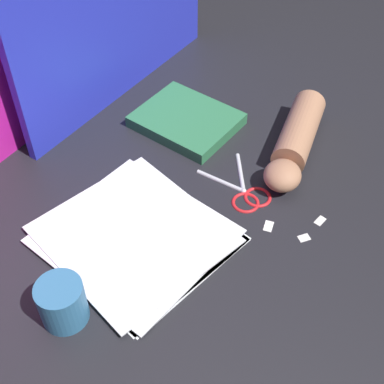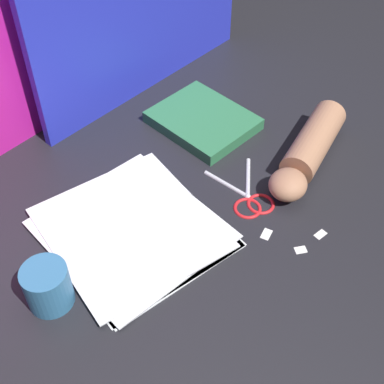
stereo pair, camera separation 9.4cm
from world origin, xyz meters
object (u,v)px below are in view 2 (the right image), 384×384
Objects in this scene: scissors at (249,197)px; hand_forearm at (308,151)px; paper_stack at (133,230)px; book_closed at (203,121)px; mug at (48,286)px.

scissors is 0.17m from hand_forearm.
paper_stack is 1.93× the size of scissors.
mug is (-0.50, -0.19, 0.03)m from book_closed.
book_closed is (0.31, 0.15, 0.01)m from paper_stack.
mug reaches higher than hand_forearm.
paper_stack is 0.34m from book_closed.
scissors is at bearing 178.94° from hand_forearm.
scissors is (-0.08, -0.23, -0.01)m from book_closed.
hand_forearm is (0.39, -0.08, 0.03)m from paper_stack.
hand_forearm is (0.16, -0.00, 0.03)m from scissors.
hand_forearm is at bearing -11.84° from paper_stack.
book_closed reaches higher than paper_stack.
scissors is 0.57× the size of hand_forearm.
scissors is 2.12× the size of mug.
book_closed is 1.34× the size of scissors.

